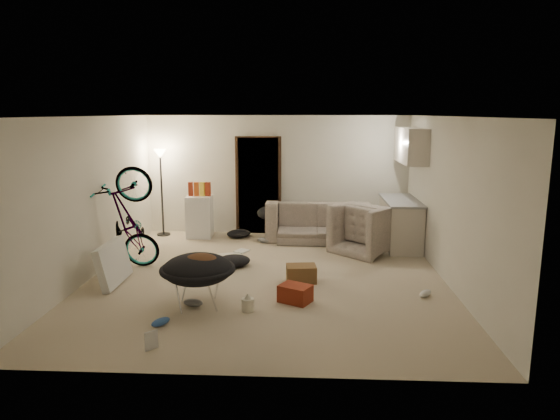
{
  "coord_description": "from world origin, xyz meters",
  "views": [
    {
      "loc": [
        0.59,
        -7.49,
        2.56
      ],
      "look_at": [
        0.18,
        0.6,
        0.97
      ],
      "focal_mm": 32.0,
      "sensor_mm": 36.0,
      "label": 1
    }
  ],
  "objects_px": {
    "floor_lamp": "(161,174)",
    "sofa": "(317,225)",
    "juicer": "(248,304)",
    "drink_case_a": "(301,273)",
    "drink_case_b": "(295,294)",
    "mini_fridge": "(200,216)",
    "kitchen_counter": "(400,224)",
    "saucer_chair": "(198,276)",
    "tv_box": "(113,263)",
    "bicycle": "(130,241)",
    "armchair": "(370,234)"
  },
  "relations": [
    {
      "from": "juicer",
      "to": "floor_lamp",
      "type": "bearing_deg",
      "value": 119.37
    },
    {
      "from": "sofa",
      "to": "drink_case_a",
      "type": "height_order",
      "value": "sofa"
    },
    {
      "from": "armchair",
      "to": "mini_fridge",
      "type": "height_order",
      "value": "mini_fridge"
    },
    {
      "from": "bicycle",
      "to": "drink_case_b",
      "type": "bearing_deg",
      "value": -117.21
    },
    {
      "from": "bicycle",
      "to": "drink_case_a",
      "type": "relative_size",
      "value": 3.9
    },
    {
      "from": "floor_lamp",
      "to": "mini_fridge",
      "type": "xyz_separation_m",
      "value": [
        0.8,
        -0.1,
        -0.87
      ]
    },
    {
      "from": "kitchen_counter",
      "to": "sofa",
      "type": "distance_m",
      "value": 1.65
    },
    {
      "from": "drink_case_a",
      "to": "drink_case_b",
      "type": "height_order",
      "value": "drink_case_a"
    },
    {
      "from": "bicycle",
      "to": "mini_fridge",
      "type": "height_order",
      "value": "bicycle"
    },
    {
      "from": "drink_case_b",
      "to": "armchair",
      "type": "bearing_deg",
      "value": 91.31
    },
    {
      "from": "tv_box",
      "to": "drink_case_b",
      "type": "relative_size",
      "value": 2.35
    },
    {
      "from": "tv_box",
      "to": "juicer",
      "type": "height_order",
      "value": "tv_box"
    },
    {
      "from": "floor_lamp",
      "to": "armchair",
      "type": "relative_size",
      "value": 1.77
    },
    {
      "from": "kitchen_counter",
      "to": "juicer",
      "type": "height_order",
      "value": "kitchen_counter"
    },
    {
      "from": "mini_fridge",
      "to": "saucer_chair",
      "type": "relative_size",
      "value": 0.86
    },
    {
      "from": "floor_lamp",
      "to": "mini_fridge",
      "type": "height_order",
      "value": "floor_lamp"
    },
    {
      "from": "bicycle",
      "to": "mini_fridge",
      "type": "relative_size",
      "value": 2.03
    },
    {
      "from": "drink_case_a",
      "to": "kitchen_counter",
      "type": "bearing_deg",
      "value": 42.74
    },
    {
      "from": "saucer_chair",
      "to": "mini_fridge",
      "type": "bearing_deg",
      "value": 101.57
    },
    {
      "from": "floor_lamp",
      "to": "drink_case_a",
      "type": "relative_size",
      "value": 4.03
    },
    {
      "from": "floor_lamp",
      "to": "drink_case_a",
      "type": "bearing_deg",
      "value": -43.74
    },
    {
      "from": "armchair",
      "to": "tv_box",
      "type": "height_order",
      "value": "armchair"
    },
    {
      "from": "armchair",
      "to": "saucer_chair",
      "type": "relative_size",
      "value": 1.02
    },
    {
      "from": "armchair",
      "to": "bicycle",
      "type": "xyz_separation_m",
      "value": [
        -4.11,
        -1.27,
        0.13
      ]
    },
    {
      "from": "floor_lamp",
      "to": "mini_fridge",
      "type": "bearing_deg",
      "value": -7.09
    },
    {
      "from": "floor_lamp",
      "to": "drink_case_b",
      "type": "relative_size",
      "value": 4.4
    },
    {
      "from": "saucer_chair",
      "to": "drink_case_b",
      "type": "relative_size",
      "value": 2.45
    },
    {
      "from": "kitchen_counter",
      "to": "bicycle",
      "type": "height_order",
      "value": "bicycle"
    },
    {
      "from": "tv_box",
      "to": "kitchen_counter",
      "type": "bearing_deg",
      "value": 26.95
    },
    {
      "from": "sofa",
      "to": "mini_fridge",
      "type": "height_order",
      "value": "mini_fridge"
    },
    {
      "from": "sofa",
      "to": "bicycle",
      "type": "bearing_deg",
      "value": 34.51
    },
    {
      "from": "drink_case_a",
      "to": "drink_case_b",
      "type": "xyz_separation_m",
      "value": [
        -0.07,
        -0.84,
        -0.01
      ]
    },
    {
      "from": "tv_box",
      "to": "drink_case_a",
      "type": "bearing_deg",
      "value": 4.62
    },
    {
      "from": "kitchen_counter",
      "to": "drink_case_a",
      "type": "xyz_separation_m",
      "value": [
        -1.89,
        -2.17,
        -0.31
      ]
    },
    {
      "from": "floor_lamp",
      "to": "bicycle",
      "type": "relative_size",
      "value": 1.03
    },
    {
      "from": "tv_box",
      "to": "drink_case_a",
      "type": "relative_size",
      "value": 2.15
    },
    {
      "from": "floor_lamp",
      "to": "sofa",
      "type": "distance_m",
      "value": 3.4
    },
    {
      "from": "floor_lamp",
      "to": "sofa",
      "type": "bearing_deg",
      "value": -3.53
    },
    {
      "from": "floor_lamp",
      "to": "armchair",
      "type": "distance_m",
      "value": 4.44
    },
    {
      "from": "sofa",
      "to": "drink_case_b",
      "type": "bearing_deg",
      "value": 84.67
    },
    {
      "from": "kitchen_counter",
      "to": "sofa",
      "type": "bearing_deg",
      "value": 164.14
    },
    {
      "from": "bicycle",
      "to": "juicer",
      "type": "height_order",
      "value": "bicycle"
    },
    {
      "from": "bicycle",
      "to": "drink_case_b",
      "type": "relative_size",
      "value": 4.26
    },
    {
      "from": "mini_fridge",
      "to": "tv_box",
      "type": "xyz_separation_m",
      "value": [
        -0.7,
        -2.94,
        -0.11
      ]
    },
    {
      "from": "bicycle",
      "to": "sofa",
      "type": "bearing_deg",
      "value": -57.33
    },
    {
      "from": "sofa",
      "to": "saucer_chair",
      "type": "relative_size",
      "value": 2.04
    },
    {
      "from": "saucer_chair",
      "to": "juicer",
      "type": "relative_size",
      "value": 4.2
    },
    {
      "from": "mini_fridge",
      "to": "saucer_chair",
      "type": "height_order",
      "value": "mini_fridge"
    },
    {
      "from": "saucer_chair",
      "to": "tv_box",
      "type": "distance_m",
      "value": 1.7
    },
    {
      "from": "floor_lamp",
      "to": "juicer",
      "type": "bearing_deg",
      "value": -60.63
    }
  ]
}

